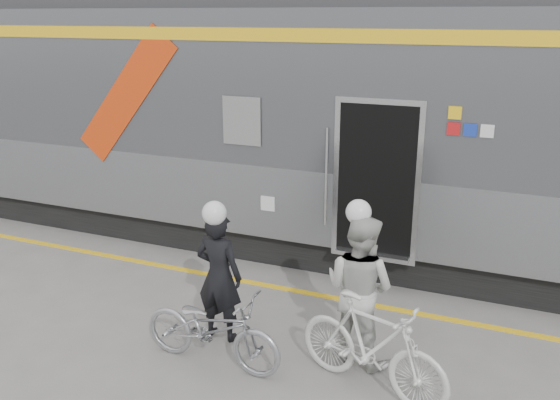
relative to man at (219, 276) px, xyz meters
The scene contains 9 objects.
ground 1.47m from the man, 32.00° to the right, with size 90.00×90.00×0.00m, color slate.
train 3.85m from the man, 103.86° to the left, with size 24.00×3.17×4.10m.
safety_strip 1.99m from the man, 54.75° to the left, with size 24.00×0.12×0.01m, color yellow.
man is the anchor object (origin of this frame).
bicycle_left 0.69m from the man, 70.02° to the right, with size 0.58×1.66×0.87m, color #9C9EA4.
woman 1.64m from the man, ahead, with size 0.83×0.65×1.70m, color beige.
bicycle_right 1.98m from the man, 10.14° to the right, with size 0.49×1.72×1.03m, color silver.
helmet_man 0.93m from the man, ahead, with size 0.28×0.28×0.28m, color white.
helmet_woman 1.95m from the man, ahead, with size 0.27×0.27×0.27m, color white.
Camera 1 is at (2.07, -4.89, 3.71)m, focal length 38.00 mm.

